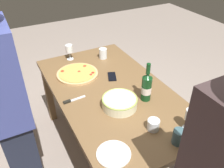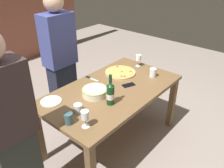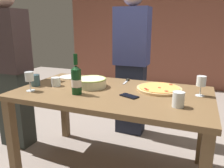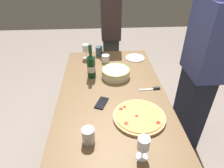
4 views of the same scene
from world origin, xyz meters
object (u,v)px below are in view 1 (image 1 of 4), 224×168
(pizza, at_px, (77,74))
(cup_ceramic, at_px, (179,137))
(wine_glass_by_bottle, at_px, (190,116))
(pizza_knife, at_px, (71,100))
(cup_amber, at_px, (153,125))
(cell_phone, at_px, (112,76))
(side_plate, at_px, (114,154))
(cup_spare, at_px, (103,53))
(wine_glass_near_pizza, at_px, (69,49))
(dining_table, at_px, (112,99))
(serving_bowl, at_px, (120,102))
(wine_bottle, at_px, (147,87))
(person_host, at_px, (10,113))

(pizza, bearing_deg, cup_ceramic, -165.64)
(wine_glass_by_bottle, xyz_separation_m, pizza_knife, (0.65, 0.60, -0.11))
(cup_amber, distance_m, pizza_knife, 0.67)
(cup_amber, height_order, cell_phone, cup_amber)
(side_plate, bearing_deg, cup_spare, -22.95)
(pizza, relative_size, cup_spare, 3.60)
(pizza, relative_size, cup_ceramic, 3.64)
(wine_glass_near_pizza, bearing_deg, cup_spare, -113.64)
(cell_phone, relative_size, pizza_knife, 0.77)
(dining_table, distance_m, cell_phone, 0.23)
(serving_bowl, xyz_separation_m, cup_ceramic, (-0.48, -0.15, 0.01))
(serving_bowl, bearing_deg, wine_glass_near_pizza, 4.88)
(pizza, distance_m, cup_spare, 0.40)
(side_plate, bearing_deg, wine_bottle, -52.83)
(pizza_knife, bearing_deg, pizza, -27.80)
(serving_bowl, bearing_deg, cup_amber, -164.84)
(serving_bowl, xyz_separation_m, cup_spare, (0.77, -0.23, 0.01))
(wine_glass_near_pizza, bearing_deg, wine_bottle, -161.57)
(serving_bowl, xyz_separation_m, cell_phone, (0.40, -0.14, -0.04))
(wine_glass_by_bottle, xyz_separation_m, person_host, (0.57, 1.04, 0.01))
(dining_table, bearing_deg, pizza_knife, 87.38)
(wine_glass_near_pizza, xyz_separation_m, cup_amber, (-1.22, -0.16, -0.07))
(cup_amber, distance_m, cell_phone, 0.71)
(serving_bowl, bearing_deg, pizza_knife, 52.17)
(cup_amber, relative_size, cell_phone, 0.57)
(wine_glass_near_pizza, height_order, side_plate, wine_glass_near_pizza)
(cup_amber, bearing_deg, cell_phone, -4.83)
(side_plate, relative_size, pizza_knife, 1.13)
(wine_bottle, xyz_separation_m, cup_ceramic, (-0.47, 0.08, -0.07))
(wine_bottle, relative_size, pizza_knife, 1.72)
(wine_bottle, distance_m, side_plate, 0.61)
(side_plate, bearing_deg, person_host, 43.06)
(wine_glass_by_bottle, height_order, pizza_knife, wine_glass_by_bottle)
(dining_table, height_order, wine_glass_by_bottle, wine_glass_by_bottle)
(wine_glass_near_pizza, relative_size, wine_glass_by_bottle, 0.97)
(pizza_knife, bearing_deg, cell_phone, -69.90)
(wine_glass_near_pizza, relative_size, cup_spare, 1.51)
(serving_bowl, height_order, side_plate, serving_bowl)
(dining_table, relative_size, cup_amber, 19.38)
(cell_phone, bearing_deg, person_host, -141.78)
(dining_table, xyz_separation_m, cell_phone, (0.18, -0.09, 0.10))
(pizza, bearing_deg, side_plate, 172.21)
(pizza_knife, bearing_deg, side_plate, -175.22)
(wine_glass_near_pizza, height_order, pizza_knife, wine_glass_near_pizza)
(pizza, height_order, cup_amber, cup_amber)
(pizza, height_order, pizza_knife, pizza)
(side_plate, height_order, cell_phone, same)
(pizza, height_order, side_plate, pizza)
(dining_table, relative_size, serving_bowl, 5.92)
(cup_amber, xyz_separation_m, pizza_knife, (0.55, 0.39, -0.03))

